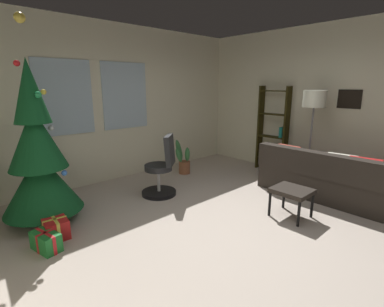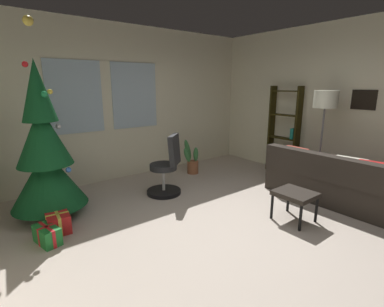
{
  "view_description": "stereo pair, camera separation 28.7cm",
  "coord_description": "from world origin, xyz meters",
  "px_view_note": "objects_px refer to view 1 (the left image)",
  "views": [
    {
      "loc": [
        -2.59,
        -1.94,
        1.76
      ],
      "look_at": [
        -0.24,
        0.59,
        0.91
      ],
      "focal_mm": 26.41,
      "sensor_mm": 36.0,
      "label": 1
    },
    {
      "loc": [
        -2.37,
        -2.13,
        1.76
      ],
      "look_at": [
        -0.24,
        0.59,
        0.91
      ],
      "focal_mm": 26.41,
      "sensor_mm": 36.0,
      "label": 2
    }
  ],
  "objects_px": {
    "footstool": "(292,193)",
    "potted_plant": "(183,161)",
    "bookshelf": "(273,134)",
    "gift_box_green": "(46,241)",
    "floor_lamp": "(314,105)",
    "gift_box_red": "(56,228)",
    "couch": "(334,178)",
    "office_chair": "(162,172)",
    "holiday_tree": "(39,159)"
  },
  "relations": [
    {
      "from": "footstool",
      "to": "potted_plant",
      "type": "bearing_deg",
      "value": 85.19
    },
    {
      "from": "footstool",
      "to": "bookshelf",
      "type": "xyz_separation_m",
      "value": [
        1.71,
        1.38,
        0.41
      ]
    },
    {
      "from": "gift_box_green",
      "to": "floor_lamp",
      "type": "bearing_deg",
      "value": -13.07
    },
    {
      "from": "gift_box_red",
      "to": "potted_plant",
      "type": "distance_m",
      "value": 2.87
    },
    {
      "from": "couch",
      "to": "office_chair",
      "type": "bearing_deg",
      "value": 137.27
    },
    {
      "from": "gift_box_red",
      "to": "gift_box_green",
      "type": "xyz_separation_m",
      "value": [
        -0.17,
        -0.2,
        -0.01
      ]
    },
    {
      "from": "floor_lamp",
      "to": "couch",
      "type": "bearing_deg",
      "value": -106.38
    },
    {
      "from": "gift_box_red",
      "to": "gift_box_green",
      "type": "bearing_deg",
      "value": -129.18
    },
    {
      "from": "gift_box_green",
      "to": "floor_lamp",
      "type": "height_order",
      "value": "floor_lamp"
    },
    {
      "from": "holiday_tree",
      "to": "bookshelf",
      "type": "xyz_separation_m",
      "value": [
        4.19,
        -0.75,
        -0.09
      ]
    },
    {
      "from": "footstool",
      "to": "floor_lamp",
      "type": "distance_m",
      "value": 1.82
    },
    {
      "from": "office_chair",
      "to": "couch",
      "type": "bearing_deg",
      "value": -42.73
    },
    {
      "from": "couch",
      "to": "gift_box_green",
      "type": "distance_m",
      "value": 4.22
    },
    {
      "from": "holiday_tree",
      "to": "gift_box_red",
      "type": "relative_size",
      "value": 7.67
    },
    {
      "from": "office_chair",
      "to": "potted_plant",
      "type": "relative_size",
      "value": 1.43
    },
    {
      "from": "potted_plant",
      "to": "footstool",
      "type": "bearing_deg",
      "value": -94.81
    },
    {
      "from": "footstool",
      "to": "couch",
      "type": "bearing_deg",
      "value": -3.51
    },
    {
      "from": "couch",
      "to": "holiday_tree",
      "type": "height_order",
      "value": "holiday_tree"
    },
    {
      "from": "bookshelf",
      "to": "floor_lamp",
      "type": "xyz_separation_m",
      "value": [
        -0.3,
        -0.93,
        0.66
      ]
    },
    {
      "from": "gift_box_red",
      "to": "bookshelf",
      "type": "height_order",
      "value": "bookshelf"
    },
    {
      "from": "potted_plant",
      "to": "gift_box_green",
      "type": "bearing_deg",
      "value": -159.87
    },
    {
      "from": "gift_box_green",
      "to": "gift_box_red",
      "type": "bearing_deg",
      "value": 50.82
    },
    {
      "from": "footstool",
      "to": "gift_box_green",
      "type": "distance_m",
      "value": 3.05
    },
    {
      "from": "couch",
      "to": "gift_box_red",
      "type": "xyz_separation_m",
      "value": [
        -3.78,
        1.68,
        -0.16
      ]
    },
    {
      "from": "gift_box_green",
      "to": "office_chair",
      "type": "bearing_deg",
      "value": 12.65
    },
    {
      "from": "couch",
      "to": "potted_plant",
      "type": "bearing_deg",
      "value": 112.36
    },
    {
      "from": "gift_box_red",
      "to": "floor_lamp",
      "type": "distance_m",
      "value": 4.3
    },
    {
      "from": "holiday_tree",
      "to": "floor_lamp",
      "type": "xyz_separation_m",
      "value": [
        3.89,
        -1.68,
        0.57
      ]
    },
    {
      "from": "floor_lamp",
      "to": "potted_plant",
      "type": "bearing_deg",
      "value": 120.72
    },
    {
      "from": "office_chair",
      "to": "bookshelf",
      "type": "height_order",
      "value": "bookshelf"
    },
    {
      "from": "footstool",
      "to": "office_chair",
      "type": "xyz_separation_m",
      "value": [
        -0.8,
        1.82,
        0.04
      ]
    },
    {
      "from": "gift_box_red",
      "to": "office_chair",
      "type": "bearing_deg",
      "value": 7.28
    },
    {
      "from": "holiday_tree",
      "to": "bookshelf",
      "type": "bearing_deg",
      "value": -10.12
    },
    {
      "from": "footstool",
      "to": "office_chair",
      "type": "distance_m",
      "value": 1.99
    },
    {
      "from": "gift_box_red",
      "to": "floor_lamp",
      "type": "xyz_separation_m",
      "value": [
        3.93,
        -1.16,
        1.3
      ]
    },
    {
      "from": "holiday_tree",
      "to": "bookshelf",
      "type": "height_order",
      "value": "holiday_tree"
    },
    {
      "from": "couch",
      "to": "bookshelf",
      "type": "bearing_deg",
      "value": 72.66
    },
    {
      "from": "holiday_tree",
      "to": "gift_box_green",
      "type": "height_order",
      "value": "holiday_tree"
    },
    {
      "from": "holiday_tree",
      "to": "bookshelf",
      "type": "distance_m",
      "value": 4.26
    },
    {
      "from": "holiday_tree",
      "to": "gift_box_green",
      "type": "bearing_deg",
      "value": -105.98
    },
    {
      "from": "office_chair",
      "to": "bookshelf",
      "type": "distance_m",
      "value": 2.58
    },
    {
      "from": "couch",
      "to": "gift_box_green",
      "type": "xyz_separation_m",
      "value": [
        -3.95,
        1.47,
        -0.18
      ]
    },
    {
      "from": "couch",
      "to": "gift_box_green",
      "type": "bearing_deg",
      "value": 159.51
    },
    {
      "from": "holiday_tree",
      "to": "bookshelf",
      "type": "relative_size",
      "value": 1.47
    },
    {
      "from": "floor_lamp",
      "to": "office_chair",
      "type": "bearing_deg",
      "value": 148.08
    },
    {
      "from": "footstool",
      "to": "floor_lamp",
      "type": "relative_size",
      "value": 0.29
    },
    {
      "from": "office_chair",
      "to": "floor_lamp",
      "type": "bearing_deg",
      "value": -31.92
    },
    {
      "from": "couch",
      "to": "potted_plant",
      "type": "distance_m",
      "value": 2.75
    },
    {
      "from": "footstool",
      "to": "floor_lamp",
      "type": "xyz_separation_m",
      "value": [
        1.41,
        0.45,
        1.07
      ]
    },
    {
      "from": "gift_box_red",
      "to": "potted_plant",
      "type": "xyz_separation_m",
      "value": [
        2.74,
        0.86,
        0.14
      ]
    }
  ]
}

